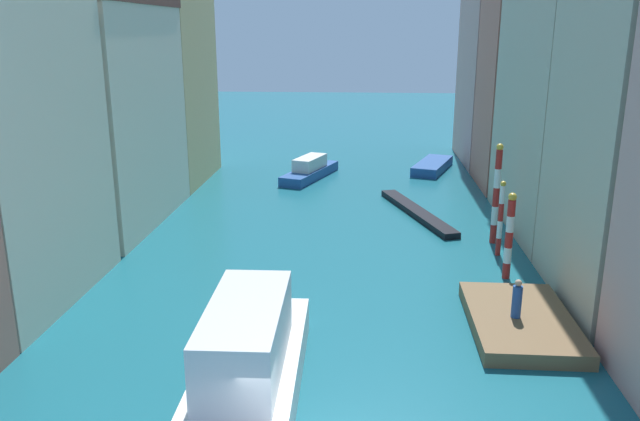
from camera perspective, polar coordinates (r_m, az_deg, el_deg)
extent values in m
plane|color=#196070|center=(39.81, 1.35, 0.07)|extent=(154.00, 154.00, 0.00)
cube|color=beige|center=(38.50, -19.71, 7.86)|extent=(7.21, 11.99, 12.18)
cube|color=#DBB77A|center=(48.31, -14.84, 12.85)|extent=(7.21, 9.36, 17.41)
cube|color=#BCB299|center=(37.45, 23.09, 13.25)|extent=(7.21, 11.86, 19.85)
cube|color=#C6705B|center=(47.08, 19.22, 13.93)|extent=(7.21, 7.25, 19.86)
cube|color=tan|center=(56.11, 16.74, 13.34)|extent=(7.21, 10.57, 17.93)
cube|color=brown|center=(25.48, 17.53, -9.47)|extent=(3.73, 6.21, 0.56)
cylinder|color=#234C93|center=(24.87, 17.25, -7.82)|extent=(0.36, 0.36, 1.23)
sphere|color=tan|center=(24.59, 17.40, -6.23)|extent=(0.26, 0.26, 0.26)
cylinder|color=red|center=(30.14, 16.38, -5.17)|extent=(0.34, 0.34, 0.74)
cylinder|color=white|center=(29.89, 16.49, -3.86)|extent=(0.34, 0.34, 0.74)
cylinder|color=red|center=(29.65, 16.60, -2.52)|extent=(0.34, 0.34, 0.74)
cylinder|color=white|center=(29.44, 16.71, -1.16)|extent=(0.34, 0.34, 0.74)
cylinder|color=red|center=(29.24, 16.82, 0.22)|extent=(0.34, 0.34, 0.74)
sphere|color=gold|center=(29.11, 16.90, 1.17)|extent=(0.38, 0.38, 0.38)
cylinder|color=red|center=(32.99, 15.70, -3.13)|extent=(0.25, 0.25, 0.89)
cylinder|color=white|center=(32.72, 15.82, -1.65)|extent=(0.25, 0.25, 0.89)
cylinder|color=red|center=(32.47, 15.94, -0.15)|extent=(0.25, 0.25, 0.89)
cylinder|color=white|center=(32.25, 16.06, 1.38)|extent=(0.25, 0.25, 0.89)
sphere|color=gold|center=(32.12, 16.13, 2.32)|extent=(0.28, 0.28, 0.28)
cylinder|color=red|center=(34.80, 15.28, -2.01)|extent=(0.33, 0.33, 1.00)
cylinder|color=white|center=(34.51, 15.40, -0.43)|extent=(0.33, 0.33, 1.00)
cylinder|color=red|center=(34.25, 15.52, 1.17)|extent=(0.33, 0.33, 1.00)
cylinder|color=white|center=(34.02, 15.65, 2.80)|extent=(0.33, 0.33, 1.00)
cylinder|color=red|center=(33.82, 15.77, 4.45)|extent=(0.33, 0.33, 1.00)
sphere|color=gold|center=(33.71, 15.86, 5.50)|extent=(0.37, 0.37, 0.37)
cube|color=white|center=(19.89, -6.51, -15.29)|extent=(3.26, 10.14, 1.23)
cube|color=silver|center=(19.11, -6.67, -11.15)|extent=(2.30, 5.57, 2.00)
cube|color=black|center=(39.09, 8.67, -0.13)|extent=(4.10, 9.68, 0.36)
cube|color=#234C93|center=(48.34, -0.91, 3.36)|extent=(4.02, 7.43, 0.71)
cube|color=silver|center=(48.17, -0.91, 4.31)|extent=(2.44, 3.79, 0.92)
cube|color=#234C93|center=(51.69, 10.06, 3.96)|extent=(3.88, 6.53, 0.73)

